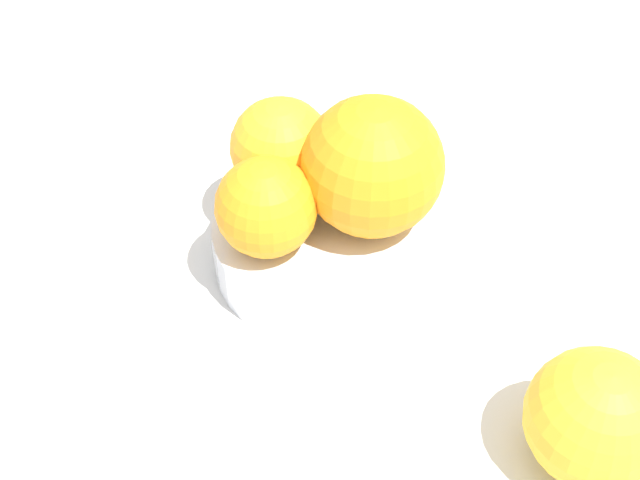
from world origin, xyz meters
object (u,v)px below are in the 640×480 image
orange_loose_0 (596,419)px  orange_in_bowl_0 (266,207)px  orange_in_bowl_2 (281,148)px  fruit_bowl (320,245)px  orange_in_bowl_1 (373,167)px

orange_loose_0 → orange_in_bowl_0: bearing=43.8°
orange_in_bowl_2 → orange_loose_0: bearing=-147.1°
orange_in_bowl_0 → orange_in_bowl_2: bearing=-18.3°
orange_in_bowl_0 → fruit_bowl: bearing=-73.7°
fruit_bowl → orange_in_bowl_0: 6.14cm
orange_in_bowl_0 → orange_in_bowl_1: bearing=-81.5°
orange_in_bowl_1 → orange_in_bowl_2: 6.48cm
fruit_bowl → orange_in_bowl_2: (3.97, 1.78, 5.15)cm
orange_in_bowl_1 → orange_loose_0: (-16.58, -8.31, -4.19)cm
orange_loose_0 → orange_in_bowl_1: bearing=26.6°
orange_in_bowl_0 → orange_in_bowl_1: 6.82cm
fruit_bowl → orange_in_bowl_2: orange_in_bowl_2 is taller
fruit_bowl → orange_in_bowl_2: bearing=24.2°
orange_in_bowl_2 → orange_in_bowl_1: bearing=-128.7°
orange_in_bowl_1 → fruit_bowl: bearing=89.7°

